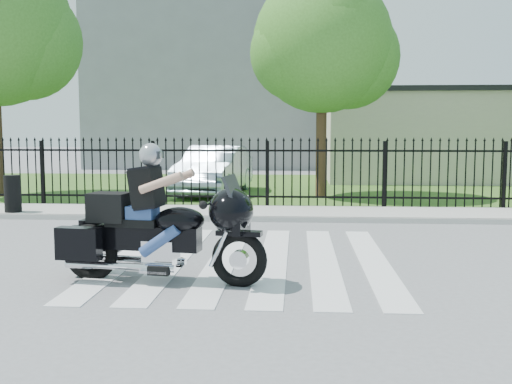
{
  "coord_description": "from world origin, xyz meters",
  "views": [
    {
      "loc": [
        0.78,
        -9.47,
        2.1
      ],
      "look_at": [
        0.05,
        0.97,
        1.0
      ],
      "focal_mm": 42.0,
      "sensor_mm": 36.0,
      "label": 1
    }
  ],
  "objects": [
    {
      "name": "litter_bin",
      "position": [
        -6.03,
        4.34,
        0.56
      ],
      "size": [
        0.52,
        0.52,
        0.88
      ],
      "primitive_type": "cylinder",
      "rotation": [
        0.0,
        0.0,
        0.4
      ],
      "color": "black",
      "rests_on": "sidewalk"
    },
    {
      "name": "iron_fence",
      "position": [
        0.0,
        6.0,
        0.9
      ],
      "size": [
        26.0,
        0.04,
        1.8
      ],
      "color": "black",
      "rests_on": "ground"
    },
    {
      "name": "curb",
      "position": [
        0.0,
        4.0,
        0.06
      ],
      "size": [
        40.0,
        0.12,
        0.12
      ],
      "primitive_type": "cube",
      "color": "#ADAAA3",
      "rests_on": "ground"
    },
    {
      "name": "grass_strip",
      "position": [
        0.0,
        12.0,
        0.01
      ],
      "size": [
        40.0,
        12.0,
        0.02
      ],
      "primitive_type": "cube",
      "color": "#375D1F",
      "rests_on": "ground"
    },
    {
      "name": "parked_car",
      "position": [
        -1.89,
        9.62,
        0.8
      ],
      "size": [
        2.16,
        4.86,
        1.55
      ],
      "primitive_type": "imported",
      "rotation": [
        0.0,
        0.0,
        -0.11
      ],
      "color": "#99B0C0",
      "rests_on": "grass_strip"
    },
    {
      "name": "motorcycle_rider",
      "position": [
        -1.15,
        -1.47,
        0.8
      ],
      "size": [
        2.94,
        1.2,
        1.95
      ],
      "rotation": [
        0.0,
        0.0,
        -0.14
      ],
      "color": "black",
      "rests_on": "ground"
    },
    {
      "name": "ground",
      "position": [
        0.0,
        0.0,
        0.0
      ],
      "size": [
        120.0,
        120.0,
        0.0
      ],
      "primitive_type": "plane",
      "color": "slate",
      "rests_on": "ground"
    },
    {
      "name": "building_tall",
      "position": [
        -3.0,
        26.0,
        6.0
      ],
      "size": [
        15.0,
        10.0,
        12.0
      ],
      "primitive_type": "cube",
      "color": "gray",
      "rests_on": "ground"
    },
    {
      "name": "crosswalk",
      "position": [
        0.0,
        0.0,
        0.01
      ],
      "size": [
        5.0,
        5.5,
        0.01
      ],
      "primitive_type": null,
      "color": "silver",
      "rests_on": "ground"
    },
    {
      "name": "sidewalk",
      "position": [
        0.0,
        5.0,
        0.06
      ],
      "size": [
        40.0,
        2.0,
        0.12
      ],
      "primitive_type": "cube",
      "color": "#ADAAA3",
      "rests_on": "ground"
    },
    {
      "name": "tree_mid",
      "position": [
        1.5,
        9.0,
        4.67
      ],
      "size": [
        4.2,
        4.2,
        6.78
      ],
      "color": "#382316",
      "rests_on": "ground"
    },
    {
      "name": "building_low_roof",
      "position": [
        7.0,
        16.0,
        3.6
      ],
      "size": [
        10.2,
        6.2,
        0.2
      ],
      "primitive_type": "cube",
      "color": "black",
      "rests_on": "building_low"
    },
    {
      "name": "building_low",
      "position": [
        7.0,
        16.0,
        1.75
      ],
      "size": [
        10.0,
        6.0,
        3.5
      ],
      "primitive_type": "cube",
      "color": "beige",
      "rests_on": "ground"
    }
  ]
}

